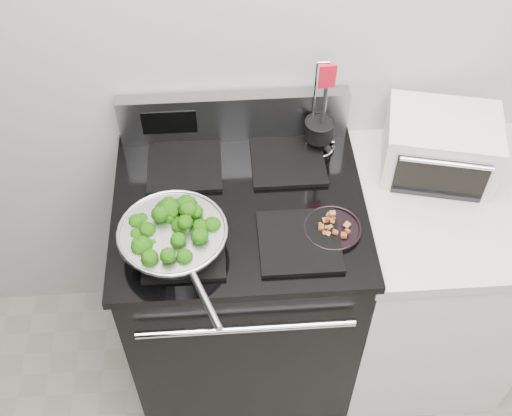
{
  "coord_description": "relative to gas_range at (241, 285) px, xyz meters",
  "views": [
    {
      "loc": [
        -0.34,
        0.09,
        2.45
      ],
      "look_at": [
        -0.25,
        1.36,
        0.98
      ],
      "focal_mm": 45.0,
      "sensor_mm": 36.0,
      "label": 1
    }
  ],
  "objects": [
    {
      "name": "utensil_holder",
      "position": [
        0.28,
        0.23,
        0.53
      ],
      "size": [
        0.11,
        0.11,
        0.35
      ],
      "rotation": [
        0.0,
        0.0,
        0.04
      ],
      "color": "silver",
      "rests_on": "gas_range"
    },
    {
      "name": "counter",
      "position": [
        0.68,
        -0.0,
        -0.03
      ],
      "size": [
        0.62,
        0.68,
        0.92
      ],
      "color": "white",
      "rests_on": "floor"
    },
    {
      "name": "broccoli_pile",
      "position": [
        -0.2,
        -0.17,
        0.53
      ],
      "size": [
        0.25,
        0.25,
        0.09
      ],
      "primitive_type": null,
      "color": "black",
      "rests_on": "skillet"
    },
    {
      "name": "bacon_plate",
      "position": [
        0.27,
        -0.13,
        0.48
      ],
      "size": [
        0.18,
        0.18,
        0.04
      ],
      "rotation": [
        0.0,
        0.0,
        0.14
      ],
      "color": "black",
      "rests_on": "gas_range"
    },
    {
      "name": "gas_range",
      "position": [
        0.0,
        0.0,
        0.0
      ],
      "size": [
        0.79,
        0.69,
        1.13
      ],
      "color": "black",
      "rests_on": "floor"
    },
    {
      "name": "skillet",
      "position": [
        -0.2,
        -0.17,
        0.51
      ],
      "size": [
        0.32,
        0.49,
        0.07
      ],
      "rotation": [
        0.0,
        0.0,
        0.37
      ],
      "color": "silver",
      "rests_on": "gas_range"
    },
    {
      "name": "back_wall",
      "position": [
        0.3,
        0.34,
        0.86
      ],
      "size": [
        4.0,
        0.02,
        2.7
      ],
      "primitive_type": "cube",
      "color": "#B8B6AF",
      "rests_on": "ground"
    },
    {
      "name": "toaster_oven",
      "position": [
        0.66,
        0.14,
        0.53
      ],
      "size": [
        0.4,
        0.34,
        0.2
      ],
      "rotation": [
        0.0,
        0.0,
        -0.23
      ],
      "color": "silver",
      "rests_on": "counter"
    }
  ]
}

